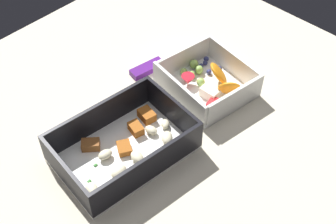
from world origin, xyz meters
The scene contains 4 objects.
table_surface centered at (0.00, 0.00, 1.00)cm, with size 80.00×80.00×2.00cm, color beige.
pasta_container centered at (-12.39, -1.33, 3.94)cm, with size 23.22×16.90×6.23cm.
fruit_bowl centered at (8.75, -1.38, 3.88)cm, with size 15.82×16.75×5.30cm.
candy_bar centered at (4.57, 10.62, 2.60)cm, with size 7.00×2.40×1.20cm, color #51197A.
Camera 1 is at (-41.67, -39.08, 63.24)cm, focal length 49.50 mm.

